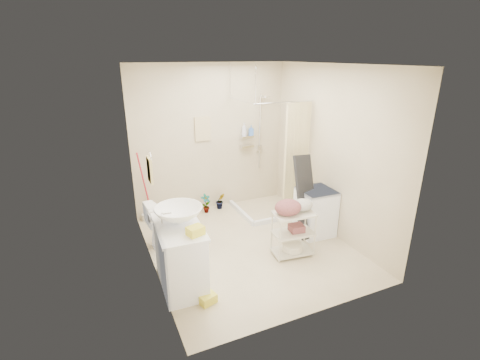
% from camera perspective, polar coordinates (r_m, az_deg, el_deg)
% --- Properties ---
extents(floor, '(3.20, 3.20, 0.00)m').
position_cam_1_polar(floor, '(5.32, 1.42, -10.76)').
color(floor, beige).
rests_on(floor, ground).
extents(ceiling, '(2.80, 3.20, 0.04)m').
position_cam_1_polar(ceiling, '(4.58, 1.71, 18.46)').
color(ceiling, silver).
rests_on(ceiling, ground).
extents(wall_back, '(2.80, 0.04, 2.60)m').
position_cam_1_polar(wall_back, '(6.23, -4.82, 6.70)').
color(wall_back, beige).
rests_on(wall_back, ground).
extents(wall_front, '(2.80, 0.04, 2.60)m').
position_cam_1_polar(wall_front, '(3.51, 12.86, -4.41)').
color(wall_front, beige).
rests_on(wall_front, ground).
extents(wall_left, '(0.04, 3.20, 2.60)m').
position_cam_1_polar(wall_left, '(4.41, -15.13, 0.45)').
color(wall_left, beige).
rests_on(wall_left, ground).
extents(wall_right, '(0.04, 3.20, 2.60)m').
position_cam_1_polar(wall_right, '(5.52, 14.84, 4.38)').
color(wall_right, beige).
rests_on(wall_right, ground).
extents(vanity, '(0.57, 0.96, 0.82)m').
position_cam_1_polar(vanity, '(4.38, -9.81, -12.14)').
color(vanity, white).
rests_on(vanity, ground).
extents(sink, '(0.73, 0.73, 0.20)m').
position_cam_1_polar(sink, '(4.21, -10.04, -5.62)').
color(sink, white).
rests_on(sink, vanity).
extents(counter_basket, '(0.21, 0.19, 0.10)m').
position_cam_1_polar(counter_basket, '(3.93, -7.33, -8.26)').
color(counter_basket, yellow).
rests_on(counter_basket, vanity).
extents(floor_basket, '(0.33, 0.28, 0.15)m').
position_cam_1_polar(floor_basket, '(4.25, -5.37, -18.59)').
color(floor_basket, yellow).
rests_on(floor_basket, ground).
extents(toilet, '(0.72, 0.44, 0.70)m').
position_cam_1_polar(toilet, '(5.33, -11.38, -6.86)').
color(toilet, white).
rests_on(toilet, ground).
extents(mop, '(0.12, 0.12, 1.25)m').
position_cam_1_polar(mop, '(6.05, -15.76, -1.12)').
color(mop, red).
rests_on(mop, ground).
extents(potted_plant_a, '(0.21, 0.17, 0.36)m').
position_cam_1_polar(potted_plant_a, '(6.32, -5.62, -3.85)').
color(potted_plant_a, '#995931').
rests_on(potted_plant_a, ground).
extents(potted_plant_b, '(0.18, 0.15, 0.31)m').
position_cam_1_polar(potted_plant_b, '(6.48, -3.25, -3.41)').
color(potted_plant_b, brown).
rests_on(potted_plant_b, ground).
extents(hanging_towel, '(0.28, 0.03, 0.42)m').
position_cam_1_polar(hanging_towel, '(6.12, -6.15, 8.34)').
color(hanging_towel, '#CDC08C').
rests_on(hanging_towel, wall_back).
extents(towel_ring, '(0.04, 0.22, 0.34)m').
position_cam_1_polar(towel_ring, '(4.17, -14.61, 1.86)').
color(towel_ring, '#F5E293').
rests_on(towel_ring, wall_left).
extents(tp_holder, '(0.08, 0.12, 0.14)m').
position_cam_1_polar(tp_holder, '(4.67, -14.11, -6.01)').
color(tp_holder, white).
rests_on(tp_holder, wall_left).
extents(shower, '(1.10, 1.10, 2.10)m').
position_cam_1_polar(shower, '(6.13, 4.51, 4.09)').
color(shower, silver).
rests_on(shower, ground).
extents(shampoo_bottle_a, '(0.11, 0.11, 0.23)m').
position_cam_1_polar(shampoo_bottle_a, '(6.35, 0.66, 8.30)').
color(shampoo_bottle_a, silver).
rests_on(shampoo_bottle_a, shower).
extents(shampoo_bottle_b, '(0.10, 0.11, 0.18)m').
position_cam_1_polar(shampoo_bottle_b, '(6.40, 1.85, 8.14)').
color(shampoo_bottle_b, '#3A65B4').
rests_on(shampoo_bottle_b, shower).
extents(washing_machine, '(0.52, 0.54, 0.74)m').
position_cam_1_polar(washing_machine, '(5.64, 12.24, -5.11)').
color(washing_machine, white).
rests_on(washing_machine, ground).
extents(laundry_rack, '(0.60, 0.40, 0.78)m').
position_cam_1_polar(laundry_rack, '(5.00, 8.73, -8.07)').
color(laundry_rack, beige).
rests_on(laundry_rack, ground).
extents(ironing_board, '(0.39, 0.22, 1.34)m').
position_cam_1_polar(ironing_board, '(5.41, 10.77, -2.69)').
color(ironing_board, black).
rests_on(ironing_board, ground).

